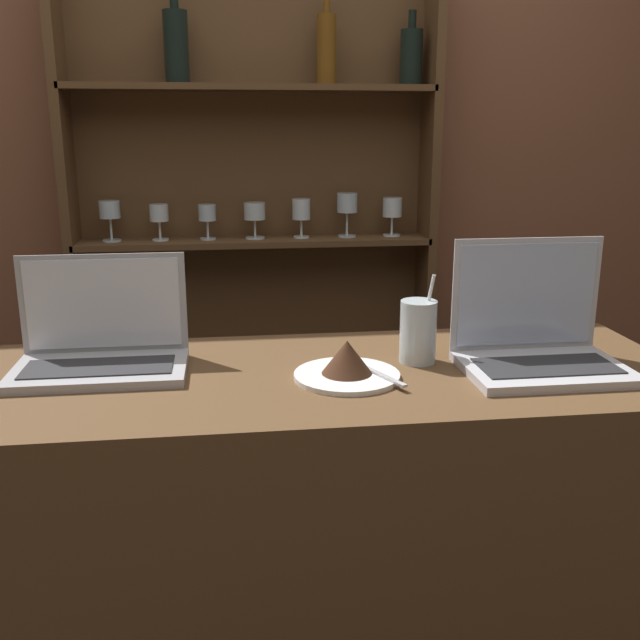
{
  "coord_description": "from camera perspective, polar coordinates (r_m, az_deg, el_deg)",
  "views": [
    {
      "loc": [
        -0.08,
        -1.06,
        1.45
      ],
      "look_at": [
        0.09,
        0.3,
        1.08
      ],
      "focal_mm": 40.0,
      "sensor_mm": 36.0,
      "label": 1
    }
  ],
  "objects": [
    {
      "name": "bar_counter",
      "position": [
        1.64,
        -3.32,
        -20.64
      ],
      "size": [
        1.65,
        0.55,
        0.98
      ],
      "color": "brown",
      "rests_on": "ground_plane"
    },
    {
      "name": "laptop_near",
      "position": [
        1.49,
        -17.09,
        -1.89
      ],
      "size": [
        0.34,
        0.21,
        0.22
      ],
      "color": "#ADADB2",
      "rests_on": "bar_counter"
    },
    {
      "name": "laptop_far",
      "position": [
        1.5,
        16.97,
        -1.5
      ],
      "size": [
        0.32,
        0.23,
        0.25
      ],
      "color": "silver",
      "rests_on": "bar_counter"
    },
    {
      "name": "back_wall",
      "position": [
        2.51,
        -5.66,
        12.76
      ],
      "size": [
        7.0,
        0.06,
        2.7
      ],
      "color": "brown",
      "rests_on": "ground_plane"
    },
    {
      "name": "cake_plate",
      "position": [
        1.38,
        2.19,
        -3.58
      ],
      "size": [
        0.21,
        0.21,
        0.08
      ],
      "color": "white",
      "rests_on": "bar_counter"
    },
    {
      "name": "water_glass",
      "position": [
        1.48,
        7.85,
        -0.92
      ],
      "size": [
        0.08,
        0.08,
        0.18
      ],
      "color": "silver",
      "rests_on": "bar_counter"
    },
    {
      "name": "back_shelf",
      "position": [
        2.46,
        -5.08,
        5.29
      ],
      "size": [
        1.21,
        0.18,
        1.97
      ],
      "color": "brown",
      "rests_on": "ground_plane"
    }
  ]
}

